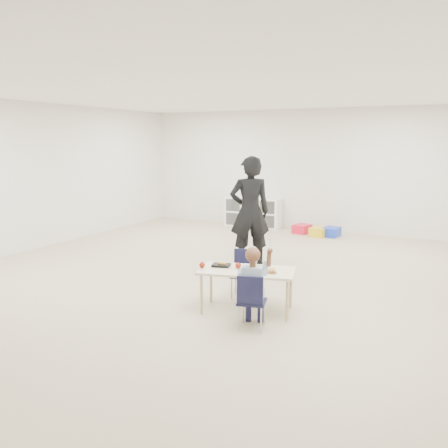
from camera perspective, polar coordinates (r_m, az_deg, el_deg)
The scene contains 16 objects.
room at distance 7.14m, azimuth -1.34°, elevation 4.60°, with size 9.00×9.02×2.80m.
table at distance 5.85m, azimuth 2.77°, elevation -7.95°, with size 1.25×0.83×0.53m.
chair_near at distance 5.34m, azimuth 3.38°, elevation -9.19°, with size 0.31×0.29×0.63m, color black, non-canonical shape.
chair_far at distance 6.34m, azimuth 2.27°, elevation -6.07°, with size 0.31×0.29×0.63m, color black, non-canonical shape.
child at distance 5.28m, azimuth 3.40°, elevation -7.33°, with size 0.42×0.42×1.00m, color #B6CDF7, non-canonical shape.
lunch_tray_near at distance 5.81m, azimuth 3.76°, elevation -5.28°, with size 0.22×0.16×0.03m, color black.
lunch_tray_far at distance 5.92m, azimuth -0.33°, elevation -4.97°, with size 0.22×0.16×0.03m, color black.
milk_carton at distance 5.63m, azimuth 2.86°, elevation -5.38°, with size 0.07×0.07×0.10m, color white.
bread_roll at distance 5.65m, azimuth 5.77°, elevation -5.56°, with size 0.09×0.09×0.07m, color tan.
apple_near at distance 5.83m, azimuth 1.71°, elevation -4.99°, with size 0.07×0.07×0.07m, color maroon.
apple_far at distance 5.84m, azimuth -2.65°, elevation -4.96°, with size 0.07×0.07×0.07m, color maroon.
cubby_shelf at distance 11.62m, azimuth 3.49°, elevation 1.42°, with size 1.40×0.40×0.70m, color white.
adult at distance 7.83m, azimuth 3.12°, elevation 1.48°, with size 0.67×0.44×1.83m, color black.
bin_red at distance 10.91m, azimuth 9.37°, elevation -0.58°, with size 0.31×0.40×0.20m, color red.
bin_yellow at distance 10.61m, azimuth 11.41°, elevation -0.93°, with size 0.32×0.41×0.20m, color gold.
bin_blue at distance 10.66m, azimuth 12.78°, elevation -0.93°, with size 0.32×0.41×0.20m, color #1A36C3.
Camera 1 is at (3.38, -6.26, 2.06)m, focal length 38.00 mm.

